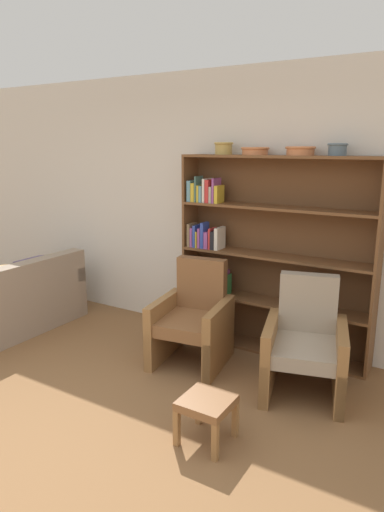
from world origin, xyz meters
name	(u,v)px	position (x,y,z in m)	size (l,w,h in m)	color
ground_plane	(32,476)	(0.00, 0.00, 0.00)	(24.00, 24.00, 0.00)	brown
wall_back	(229,208)	(0.00, 2.66, 1.38)	(12.00, 0.06, 2.75)	silver
bookshelf	(258,258)	(0.41, 2.49, 0.93)	(1.90, 0.30, 1.92)	brown
bowl_cream	(224,148)	(0.03, 2.47, 1.98)	(0.19, 0.19, 0.12)	tan
bowl_terracotta	(255,150)	(0.36, 2.47, 1.96)	(0.26, 0.26, 0.07)	#C67547
bowl_slate	(300,150)	(0.79, 2.47, 1.96)	(0.27, 0.27, 0.08)	#C67547
bowl_sage	(338,149)	(1.12, 2.47, 1.98)	(0.17, 0.17, 0.10)	slate
couch	(7,305)	(-2.09, 1.44, 0.29)	(0.90, 1.64, 0.81)	gray
armchair_leather	(193,320)	(0.04, 1.88, 0.41)	(0.74, 0.77, 0.95)	olive
armchair_cushioned	(305,345)	(1.12, 1.88, 0.41)	(0.80, 0.82, 0.95)	olive
footstool	(207,407)	(0.76, 0.87, 0.26)	(0.34, 0.34, 0.32)	olive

